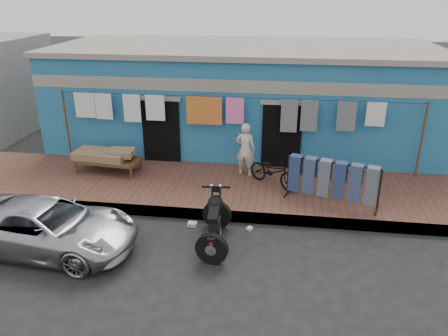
# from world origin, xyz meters

# --- Properties ---
(ground) EXTENTS (80.00, 80.00, 0.00)m
(ground) POSITION_xyz_m (0.00, 0.00, 0.00)
(ground) COLOR black
(ground) RESTS_ON ground
(sidewalk) EXTENTS (28.00, 3.00, 0.25)m
(sidewalk) POSITION_xyz_m (0.00, 3.00, 0.12)
(sidewalk) COLOR brown
(sidewalk) RESTS_ON ground
(curb) EXTENTS (28.00, 0.10, 0.25)m
(curb) POSITION_xyz_m (0.00, 1.55, 0.12)
(curb) COLOR gray
(curb) RESTS_ON ground
(building) EXTENTS (12.20, 5.20, 3.36)m
(building) POSITION_xyz_m (-0.00, 6.99, 1.69)
(building) COLOR #1F6394
(building) RESTS_ON ground
(clothesline) EXTENTS (10.06, 0.06, 2.10)m
(clothesline) POSITION_xyz_m (-0.45, 4.25, 1.82)
(clothesline) COLOR brown
(clothesline) RESTS_ON sidewalk
(car) EXTENTS (3.95, 2.02, 1.08)m
(car) POSITION_xyz_m (-3.40, -0.12, 0.54)
(car) COLOR #BBBBC0
(car) RESTS_ON ground
(seated_person) EXTENTS (0.59, 0.45, 1.48)m
(seated_person) POSITION_xyz_m (0.34, 3.76, 0.99)
(seated_person) COLOR beige
(seated_person) RESTS_ON sidewalk
(bicycle) EXTENTS (1.52, 1.31, 0.97)m
(bicycle) POSITION_xyz_m (1.14, 3.16, 0.73)
(bicycle) COLOR black
(bicycle) RESTS_ON sidewalk
(motorcycle) EXTENTS (0.90, 1.85, 1.13)m
(motorcycle) POSITION_xyz_m (0.00, 0.52, 0.57)
(motorcycle) COLOR black
(motorcycle) RESTS_ON ground
(charpoy) EXTENTS (2.07, 1.28, 0.64)m
(charpoy) POSITION_xyz_m (-3.49, 3.47, 0.57)
(charpoy) COLOR brown
(charpoy) RESTS_ON sidewalk
(jeans_rack) EXTENTS (2.53, 1.71, 1.09)m
(jeans_rack) POSITION_xyz_m (2.55, 2.38, 0.80)
(jeans_rack) COLOR black
(jeans_rack) RESTS_ON sidewalk
(litter_a) EXTENTS (0.21, 0.16, 0.09)m
(litter_a) POSITION_xyz_m (-0.62, 1.20, 0.04)
(litter_a) COLOR silver
(litter_a) RESTS_ON ground
(litter_b) EXTENTS (0.16, 0.17, 0.07)m
(litter_b) POSITION_xyz_m (0.69, 1.20, 0.03)
(litter_b) COLOR silver
(litter_b) RESTS_ON ground
(litter_c) EXTENTS (0.26, 0.28, 0.09)m
(litter_c) POSITION_xyz_m (-0.14, 0.74, 0.04)
(litter_c) COLOR silver
(litter_c) RESTS_ON ground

